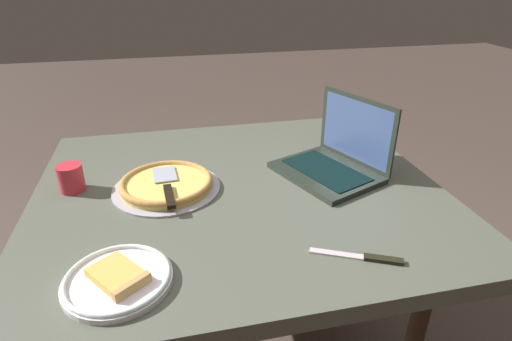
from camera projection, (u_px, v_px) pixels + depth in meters
The scene contains 6 objects.
dining_table at pixel (239, 204), 1.31m from camera, with size 1.24×1.09×0.77m.
laptop at pixel (336, 158), 1.35m from camera, with size 0.35×0.39×0.24m.
pizza_plate at pixel (118, 279), 0.89m from camera, with size 0.24×0.24×0.04m.
pizza_tray at pixel (166, 184), 1.26m from camera, with size 0.33×0.33×0.04m.
table_knife at pixel (366, 257), 0.97m from camera, with size 0.21×0.11×0.01m.
drink_cup at pixel (71, 178), 1.25m from camera, with size 0.07×0.07×0.08m.
Camera 1 is at (-0.19, -1.11, 1.40)m, focal length 28.86 mm.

